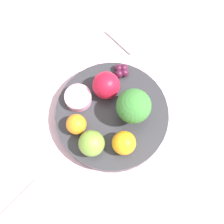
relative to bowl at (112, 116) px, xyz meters
name	(u,v)px	position (x,y,z in m)	size (l,w,h in m)	color
ground_plane	(112,120)	(0.00, 0.00, -0.03)	(6.00, 6.00, 0.00)	gray
table_surface	(112,119)	(0.00, 0.00, -0.02)	(1.20, 1.20, 0.02)	silver
bowl	(112,116)	(0.00, 0.00, 0.00)	(0.22, 0.22, 0.03)	#2D2D33
broccoli	(134,106)	(0.03, 0.02, 0.06)	(0.06, 0.06, 0.08)	#99C17A
apple_red	(106,85)	(-0.04, 0.03, 0.04)	(0.05, 0.05, 0.05)	#B7142D
apple_green	(92,143)	(0.01, -0.07, 0.04)	(0.05, 0.05, 0.05)	olive
orange_front	(76,124)	(-0.03, -0.06, 0.03)	(0.04, 0.04, 0.04)	orange
orange_back	(124,143)	(0.06, -0.03, 0.04)	(0.04, 0.04, 0.04)	orange
grape_cluster	(122,71)	(-0.04, 0.08, 0.02)	(0.03, 0.03, 0.02)	#47142D
small_cup	(78,98)	(-0.07, -0.02, 0.02)	(0.05, 0.05, 0.02)	#EA9EC6
napkin	(32,221)	(0.02, -0.24, -0.01)	(0.11, 0.11, 0.01)	white
spoon	(120,41)	(-0.10, 0.14, -0.01)	(0.08, 0.02, 0.01)	silver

